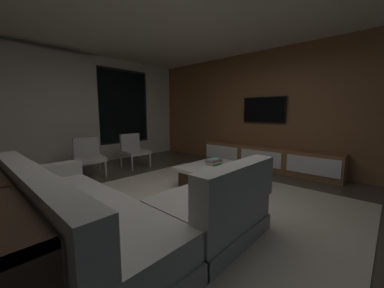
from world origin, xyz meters
name	(u,v)px	position (x,y,z in m)	size (l,w,h in m)	color
floor	(181,208)	(0.00, 0.00, 0.00)	(9.20, 9.20, 0.00)	#473D33
back_wall_with_window	(71,110)	(-0.06, 3.62, 1.34)	(6.60, 0.30, 2.70)	beige
media_wall	(276,110)	(3.06, 0.00, 1.35)	(0.12, 7.80, 2.70)	brown
area_rug	(204,202)	(0.35, -0.10, 0.01)	(3.20, 3.80, 0.01)	beige
sectional_couch	(114,215)	(-1.00, -0.09, 0.29)	(1.98, 2.50, 0.82)	gray
coffee_table	(219,176)	(1.06, 0.14, 0.19)	(1.16, 1.16, 0.36)	#3C2719
book_stack_on_coffee_table	(214,162)	(1.11, 0.30, 0.41)	(0.26, 0.22, 0.11)	#CB7F84
accent_chair_near_window	(133,149)	(0.88, 2.51, 0.43)	(0.56, 0.58, 0.78)	#B2ADA0
accent_chair_by_curtain	(88,155)	(-0.18, 2.51, 0.43)	(0.64, 0.65, 0.78)	#B2ADA0
media_console	(266,158)	(2.77, 0.05, 0.25)	(0.46, 3.10, 0.52)	brown
mounted_tv	(264,110)	(2.95, 0.25, 1.35)	(0.05, 1.02, 0.59)	black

